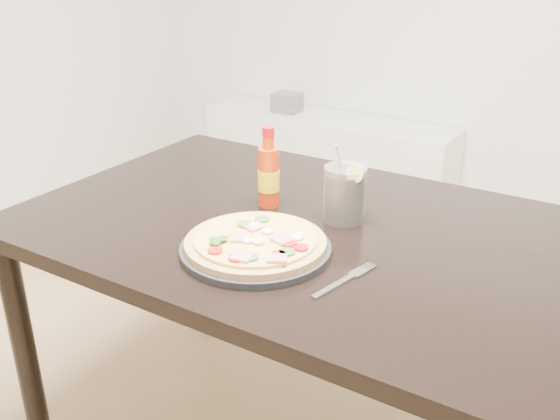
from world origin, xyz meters
The scene contains 8 objects.
dining_table centered at (0.04, 0.34, 0.67)m, with size 1.40×0.90×0.75m.
plate centered at (0.02, 0.15, 0.76)m, with size 0.33×0.33×0.02m, color black.
pizza centered at (0.02, 0.15, 0.78)m, with size 0.31×0.31×0.03m.
hot_sauce_bottle centered at (-0.10, 0.39, 0.83)m, with size 0.06×0.06×0.21m.
cola_cup centered at (0.11, 0.41, 0.81)m, with size 0.11×0.10×0.19m.
fork centered at (0.25, 0.15, 0.75)m, with size 0.06×0.19×0.00m.
media_console centered at (-0.80, 2.07, 0.25)m, with size 1.40×0.34×0.50m, color white.
cd_stack centered at (-1.05, 2.05, 0.55)m, with size 0.14×0.12×0.10m.
Camera 1 is at (0.71, -0.86, 1.38)m, focal length 40.00 mm.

